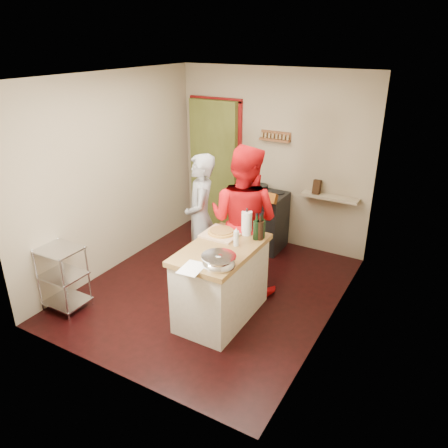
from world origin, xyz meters
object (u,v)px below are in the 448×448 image
at_px(island, 222,280).
at_px(person_red, 244,220).
at_px(person_stripe, 201,218).
at_px(wire_shelving, 63,276).
at_px(stove, 263,220).

relative_size(island, person_red, 0.70).
bearing_deg(person_stripe, island, 15.04).
height_order(wire_shelving, person_stripe, person_stripe).
distance_m(stove, person_red, 1.29).
bearing_deg(island, stove, 100.69).
bearing_deg(stove, island, -79.31).
xyz_separation_m(person_stripe, person_red, (0.61, 0.02, 0.09)).
bearing_deg(person_stripe, person_red, 60.23).
relative_size(stove, island, 0.77).
distance_m(island, person_stripe, 1.03).
bearing_deg(person_stripe, stove, 132.40).
relative_size(island, person_stripe, 0.78).
height_order(stove, island, island).
xyz_separation_m(wire_shelving, person_stripe, (0.98, 1.44, 0.40)).
distance_m(island, person_red, 0.83).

